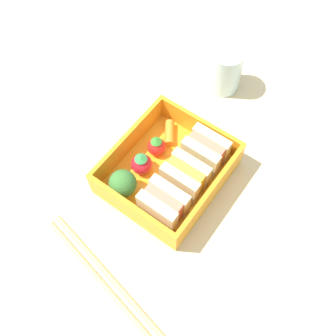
% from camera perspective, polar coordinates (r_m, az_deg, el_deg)
% --- Properties ---
extents(ground_plane, '(1.20, 1.20, 0.02)m').
position_cam_1_polar(ground_plane, '(0.56, 0.00, -1.80)').
color(ground_plane, beige).
extents(bento_tray, '(0.17, 0.15, 0.01)m').
position_cam_1_polar(bento_tray, '(0.54, 0.00, -1.05)').
color(bento_tray, orange).
rests_on(bento_tray, ground_plane).
extents(bento_rim, '(0.17, 0.15, 0.04)m').
position_cam_1_polar(bento_rim, '(0.52, 0.00, 0.25)').
color(bento_rim, orange).
rests_on(bento_rim, bento_tray).
extents(sandwich_left, '(0.04, 0.06, 0.05)m').
position_cam_1_polar(sandwich_left, '(0.53, 5.71, 2.62)').
color(sandwich_left, beige).
rests_on(sandwich_left, bento_tray).
extents(sandwich_center_left, '(0.04, 0.06, 0.05)m').
position_cam_1_polar(sandwich_center_left, '(0.51, 2.64, -1.26)').
color(sandwich_center_left, '#DBB782').
rests_on(sandwich_center_left, bento_tray).
extents(sandwich_center, '(0.04, 0.06, 0.05)m').
position_cam_1_polar(sandwich_center, '(0.49, -0.69, -5.46)').
color(sandwich_center, beige).
rests_on(sandwich_center, bento_tray).
extents(carrot_stick_far_left, '(0.04, 0.03, 0.01)m').
position_cam_1_polar(carrot_stick_far_left, '(0.57, 0.23, 5.37)').
color(carrot_stick_far_left, orange).
rests_on(carrot_stick_far_left, bento_tray).
extents(strawberry_left, '(0.03, 0.03, 0.03)m').
position_cam_1_polar(strawberry_left, '(0.54, -1.76, 3.34)').
color(strawberry_left, red).
rests_on(strawberry_left, bento_tray).
extents(strawberry_far_left, '(0.03, 0.03, 0.04)m').
position_cam_1_polar(strawberry_far_left, '(0.53, -4.06, 0.65)').
color(strawberry_far_left, red).
rests_on(strawberry_far_left, bento_tray).
extents(broccoli_floret, '(0.04, 0.04, 0.04)m').
position_cam_1_polar(broccoli_floret, '(0.51, -6.91, -2.38)').
color(broccoli_floret, '#83CA63').
rests_on(broccoli_floret, bento_tray).
extents(chopstick_pair, '(0.06, 0.22, 0.01)m').
position_cam_1_polar(chopstick_pair, '(0.50, -9.63, -16.15)').
color(chopstick_pair, tan).
rests_on(chopstick_pair, ground_plane).
extents(drinking_glass, '(0.05, 0.05, 0.07)m').
position_cam_1_polar(drinking_glass, '(0.63, 8.66, 14.59)').
color(drinking_glass, silver).
rests_on(drinking_glass, ground_plane).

